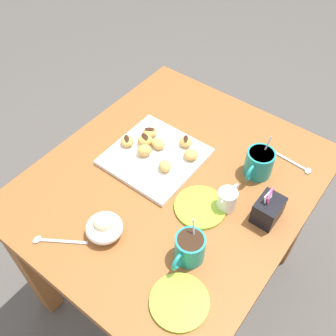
{
  "coord_description": "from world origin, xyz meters",
  "views": [
    {
      "loc": [
        0.64,
        0.47,
        1.74
      ],
      "look_at": [
        -0.01,
        -0.03,
        0.77
      ],
      "focal_mm": 41.06,
      "sensor_mm": 36.0,
      "label": 1
    }
  ],
  "objects_px": {
    "dining_table": "(172,203)",
    "beignet_6": "(186,142)",
    "coffee_mug_teal_left": "(259,163)",
    "saucer_lime_right": "(200,207)",
    "beignet_7": "(192,155)",
    "saucer_lime_left": "(179,302)",
    "beignet_1": "(144,150)",
    "beignet_4": "(150,132)",
    "cream_pitcher_white": "(227,199)",
    "beignet_5": "(145,140)",
    "beignet_2": "(165,166)",
    "ice_cream_bowl": "(104,227)",
    "pastry_plate_square": "(155,157)",
    "beignet_3": "(158,144)",
    "coffee_mug_teal_right": "(189,248)",
    "sugar_caddy": "(268,210)",
    "beignet_0": "(127,141)"
  },
  "relations": [
    {
      "from": "cream_pitcher_white",
      "to": "beignet_4",
      "type": "relative_size",
      "value": 2.04
    },
    {
      "from": "beignet_1",
      "to": "beignet_5",
      "type": "relative_size",
      "value": 0.96
    },
    {
      "from": "sugar_caddy",
      "to": "beignet_1",
      "type": "height_order",
      "value": "sugar_caddy"
    },
    {
      "from": "beignet_1",
      "to": "saucer_lime_left",
      "type": "bearing_deg",
      "value": 49.68
    },
    {
      "from": "pastry_plate_square",
      "to": "saucer_lime_left",
      "type": "xyz_separation_m",
      "value": [
        0.36,
        0.37,
        -0.0
      ]
    },
    {
      "from": "coffee_mug_teal_right",
      "to": "beignet_6",
      "type": "distance_m",
      "value": 0.42
    },
    {
      "from": "beignet_7",
      "to": "cream_pitcher_white",
      "type": "bearing_deg",
      "value": 65.73
    },
    {
      "from": "beignet_0",
      "to": "beignet_2",
      "type": "height_order",
      "value": "beignet_2"
    },
    {
      "from": "dining_table",
      "to": "coffee_mug_teal_left",
      "type": "height_order",
      "value": "coffee_mug_teal_left"
    },
    {
      "from": "saucer_lime_right",
      "to": "beignet_6",
      "type": "distance_m",
      "value": 0.26
    },
    {
      "from": "pastry_plate_square",
      "to": "saucer_lime_right",
      "type": "xyz_separation_m",
      "value": [
        0.08,
        0.24,
        -0.0
      ]
    },
    {
      "from": "beignet_1",
      "to": "beignet_2",
      "type": "distance_m",
      "value": 0.1
    },
    {
      "from": "ice_cream_bowl",
      "to": "beignet_1",
      "type": "height_order",
      "value": "ice_cream_bowl"
    },
    {
      "from": "pastry_plate_square",
      "to": "beignet_1",
      "type": "bearing_deg",
      "value": -58.0
    },
    {
      "from": "coffee_mug_teal_right",
      "to": "beignet_5",
      "type": "height_order",
      "value": "coffee_mug_teal_right"
    },
    {
      "from": "dining_table",
      "to": "beignet_3",
      "type": "bearing_deg",
      "value": -121.67
    },
    {
      "from": "pastry_plate_square",
      "to": "sugar_caddy",
      "type": "distance_m",
      "value": 0.42
    },
    {
      "from": "pastry_plate_square",
      "to": "beignet_5",
      "type": "height_order",
      "value": "beignet_5"
    },
    {
      "from": "sugar_caddy",
      "to": "beignet_6",
      "type": "xyz_separation_m",
      "value": [
        -0.09,
        -0.37,
        -0.01
      ]
    },
    {
      "from": "beignet_0",
      "to": "beignet_6",
      "type": "bearing_deg",
      "value": 126.84
    },
    {
      "from": "saucer_lime_right",
      "to": "beignet_7",
      "type": "bearing_deg",
      "value": -136.88
    },
    {
      "from": "beignet_1",
      "to": "pastry_plate_square",
      "type": "bearing_deg",
      "value": 122.0
    },
    {
      "from": "dining_table",
      "to": "beignet_2",
      "type": "height_order",
      "value": "beignet_2"
    },
    {
      "from": "beignet_7",
      "to": "beignet_4",
      "type": "bearing_deg",
      "value": -90.26
    },
    {
      "from": "pastry_plate_square",
      "to": "beignet_4",
      "type": "relative_size",
      "value": 5.82
    },
    {
      "from": "beignet_0",
      "to": "coffee_mug_teal_right",
      "type": "bearing_deg",
      "value": 62.83
    },
    {
      "from": "coffee_mug_teal_left",
      "to": "saucer_lime_right",
      "type": "height_order",
      "value": "coffee_mug_teal_left"
    },
    {
      "from": "coffee_mug_teal_right",
      "to": "beignet_1",
      "type": "bearing_deg",
      "value": -122.32
    },
    {
      "from": "saucer_lime_left",
      "to": "coffee_mug_teal_right",
      "type": "bearing_deg",
      "value": -154.84
    },
    {
      "from": "cream_pitcher_white",
      "to": "beignet_5",
      "type": "bearing_deg",
      "value": -96.85
    },
    {
      "from": "saucer_lime_left",
      "to": "beignet_0",
      "type": "relative_size",
      "value": 3.2
    },
    {
      "from": "beignet_0",
      "to": "dining_table",
      "type": "bearing_deg",
      "value": 85.33
    },
    {
      "from": "dining_table",
      "to": "beignet_6",
      "type": "xyz_separation_m",
      "value": [
        -0.14,
        -0.05,
        0.17
      ]
    },
    {
      "from": "coffee_mug_teal_left",
      "to": "beignet_4",
      "type": "relative_size",
      "value": 2.83
    },
    {
      "from": "coffee_mug_teal_right",
      "to": "saucer_lime_left",
      "type": "height_order",
      "value": "coffee_mug_teal_right"
    },
    {
      "from": "beignet_2",
      "to": "beignet_3",
      "type": "relative_size",
      "value": 0.9
    },
    {
      "from": "dining_table",
      "to": "cream_pitcher_white",
      "type": "height_order",
      "value": "cream_pitcher_white"
    },
    {
      "from": "beignet_3",
      "to": "beignet_4",
      "type": "bearing_deg",
      "value": -114.88
    },
    {
      "from": "saucer_lime_right",
      "to": "beignet_1",
      "type": "bearing_deg",
      "value": -102.06
    },
    {
      "from": "beignet_3",
      "to": "coffee_mug_teal_left",
      "type": "bearing_deg",
      "value": 109.98
    },
    {
      "from": "ice_cream_bowl",
      "to": "beignet_0",
      "type": "xyz_separation_m",
      "value": [
        -0.3,
        -0.18,
        -0.0
      ]
    },
    {
      "from": "cream_pitcher_white",
      "to": "beignet_6",
      "type": "bearing_deg",
      "value": -116.96
    },
    {
      "from": "pastry_plate_square",
      "to": "beignet_3",
      "type": "height_order",
      "value": "beignet_3"
    },
    {
      "from": "beignet_2",
      "to": "beignet_1",
      "type": "bearing_deg",
      "value": -96.9
    },
    {
      "from": "coffee_mug_teal_left",
      "to": "saucer_lime_left",
      "type": "relative_size",
      "value": 0.92
    },
    {
      "from": "saucer_lime_right",
      "to": "coffee_mug_teal_left",
      "type": "bearing_deg",
      "value": 163.73
    },
    {
      "from": "coffee_mug_teal_right",
      "to": "saucer_lime_right",
      "type": "xyz_separation_m",
      "value": [
        -0.16,
        -0.07,
        -0.04
      ]
    },
    {
      "from": "beignet_6",
      "to": "ice_cream_bowl",
      "type": "bearing_deg",
      "value": 2.27
    },
    {
      "from": "dining_table",
      "to": "beignet_4",
      "type": "height_order",
      "value": "beignet_4"
    },
    {
      "from": "saucer_lime_left",
      "to": "beignet_1",
      "type": "distance_m",
      "value": 0.52
    }
  ]
}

